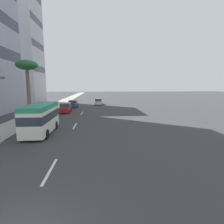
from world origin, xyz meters
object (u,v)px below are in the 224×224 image
object	(u,v)px
car_third	(66,108)
palm_tree	(27,68)
car_lead	(73,104)
car_second	(98,102)
pedestrian_near_lamp	(17,118)
minibus_fourth	(41,118)

from	to	relation	value
car_third	palm_tree	bearing A→B (deg)	-50.50
car_lead	car_second	world-z (taller)	car_lead
car_second	car_third	distance (m)	13.98
car_third	pedestrian_near_lamp	distance (m)	11.63
car_lead	car_second	xyz separation A→B (m)	(5.12, -5.71, -0.00)
pedestrian_near_lamp	car_third	bearing A→B (deg)	134.06
car_lead	car_third	bearing A→B (deg)	-2.36
car_second	minibus_fourth	xyz separation A→B (m)	(-26.89, 5.92, 0.90)
car_third	pedestrian_near_lamp	world-z (taller)	pedestrian_near_lamp
car_lead	car_third	world-z (taller)	car_third
car_lead	pedestrian_near_lamp	distance (m)	18.95
car_second	pedestrian_near_lamp	distance (m)	25.56
car_lead	minibus_fourth	distance (m)	21.79
car_lead	palm_tree	distance (m)	14.23
car_lead	car_third	size ratio (longest dim) A/B	0.94
minibus_fourth	car_lead	bearing A→B (deg)	179.42
car_second	car_third	size ratio (longest dim) A/B	1.01
car_lead	palm_tree	xyz separation A→B (m)	(-11.46, 5.12, 6.70)
car_second	minibus_fourth	bearing A→B (deg)	167.58
car_second	car_third	world-z (taller)	car_third
car_second	palm_tree	bearing A→B (deg)	146.86
car_third	palm_tree	xyz separation A→B (m)	(-3.97, 4.81, 6.64)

